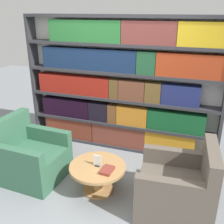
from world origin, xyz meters
TOP-DOWN VIEW (x-y plane):
  - ground_plane at (0.00, 0.00)m, footprint 14.00×14.00m
  - bookshelf at (0.01, 1.48)m, footprint 3.43×0.30m
  - armchair_left at (-0.98, 0.11)m, footprint 0.93×0.86m
  - armchair_right at (1.21, 0.11)m, footprint 0.96×0.89m
  - coffee_table at (0.12, 0.12)m, footprint 0.78×0.78m
  - table_sign at (0.12, 0.12)m, footprint 0.12×0.06m
  - stray_book at (0.29, 0.04)m, footprint 0.15×0.22m

SIDE VIEW (x-z plane):
  - ground_plane at x=0.00m, z-range 0.00..0.00m
  - coffee_table at x=0.12m, z-range 0.09..0.50m
  - armchair_left at x=-0.98m, z-range -0.15..0.79m
  - armchair_right at x=1.21m, z-range -0.15..0.79m
  - stray_book at x=0.29m, z-range 0.41..0.45m
  - table_sign at x=0.12m, z-range 0.40..0.56m
  - bookshelf at x=0.01m, z-range -0.02..2.32m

